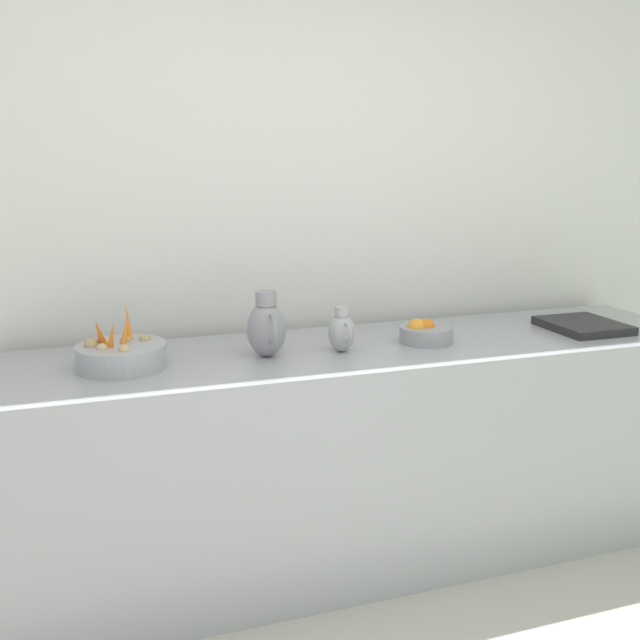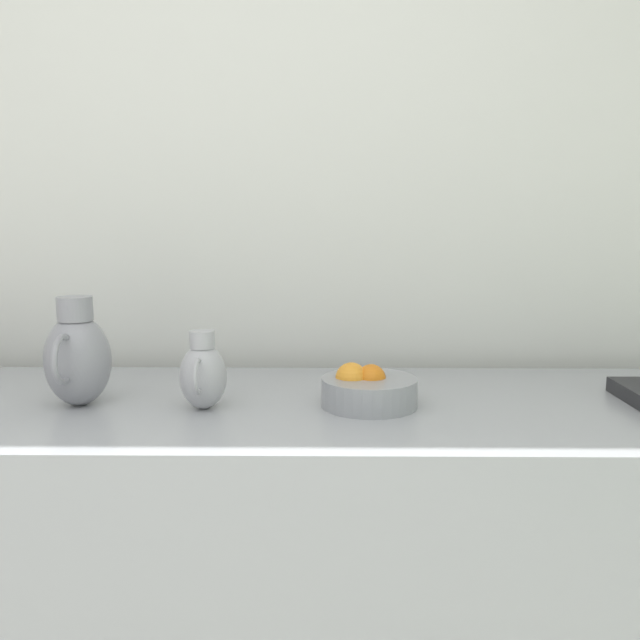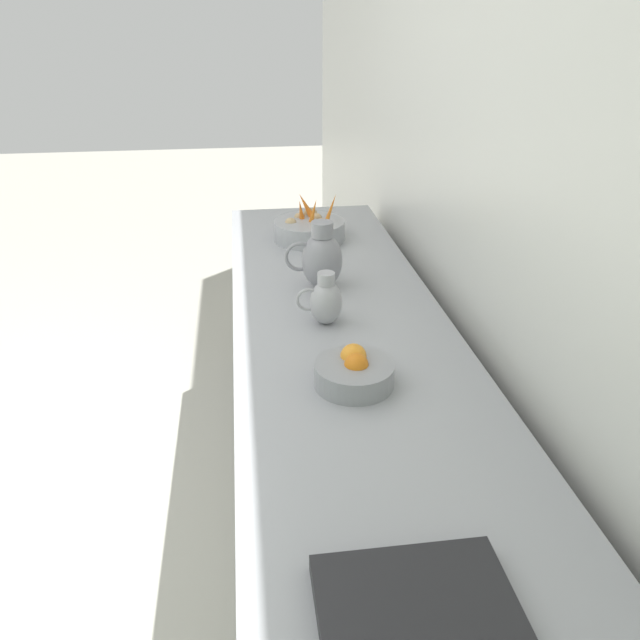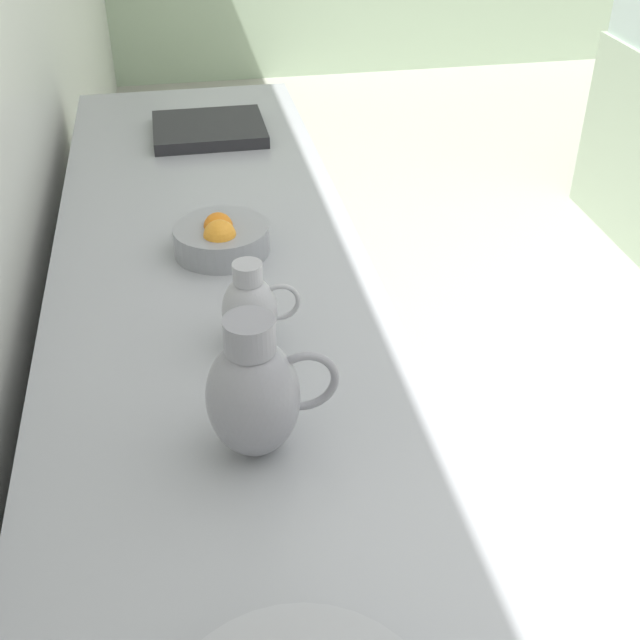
{
  "view_description": "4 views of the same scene",
  "coord_description": "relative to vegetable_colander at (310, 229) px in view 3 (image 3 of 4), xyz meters",
  "views": [
    {
      "loc": [
        1.11,
        -0.9,
        1.66
      ],
      "look_at": [
        -1.35,
        -0.07,
        1.07
      ],
      "focal_mm": 40.2,
      "sensor_mm": 36.0,
      "label": 1
    },
    {
      "loc": [
        0.05,
        0.32,
        1.35
      ],
      "look_at": [
        -1.33,
        0.3,
        1.14
      ],
      "focal_mm": 37.63,
      "sensor_mm": 36.0,
      "label": 2
    },
    {
      "loc": [
        -1.17,
        1.8,
        1.84
      ],
      "look_at": [
        -1.37,
        0.31,
        1.07
      ],
      "focal_mm": 33.89,
      "sensor_mm": 36.0,
      "label": 3
    },
    {
      "loc": [
        -1.53,
        -1.24,
        1.83
      ],
      "look_at": [
        -1.29,
        -0.0,
        0.98
      ],
      "focal_mm": 45.03,
      "sensor_mm": 36.0,
      "label": 4
    }
  ],
  "objects": [
    {
      "name": "counter_sink_basin",
      "position": [
        0.04,
        1.96,
        -0.03
      ],
      "size": [
        0.34,
        0.3,
        0.04
      ],
      "primitive_type": "cube",
      "color": "#232326",
      "rests_on": "prep_counter"
    },
    {
      "name": "prep_counter",
      "position": [
        -0.01,
        0.96,
        -0.51
      ],
      "size": [
        0.72,
        2.93,
        0.92
      ],
      "primitive_type": "cube",
      "color": "#9EA0A5",
      "rests_on": "ground_plane"
    },
    {
      "name": "metal_pitcher_short",
      "position": [
        0.05,
        0.83,
        0.03
      ],
      "size": [
        0.15,
        0.11,
        0.18
      ],
      "color": "#A3A3A8",
      "rests_on": "prep_counter"
    },
    {
      "name": "vegetable_colander",
      "position": [
        0.0,
        0.0,
        0.0
      ],
      "size": [
        0.32,
        0.32,
        0.22
      ],
      "color": "#9EA0A5",
      "rests_on": "prep_counter"
    },
    {
      "name": "metal_pitcher_tall",
      "position": [
        0.02,
        0.54,
        0.06
      ],
      "size": [
        0.21,
        0.15,
        0.25
      ],
      "color": "gray",
      "rests_on": "prep_counter"
    },
    {
      "name": "tile_wall_left",
      "position": [
        -0.48,
        1.46,
        0.53
      ],
      "size": [
        0.1,
        8.4,
        3.0
      ],
      "primitive_type": "cube",
      "color": "silver",
      "rests_on": "ground_plane"
    },
    {
      "name": "orange_bowl",
      "position": [
        0.02,
        1.2,
        -0.01
      ],
      "size": [
        0.22,
        0.22,
        0.1
      ],
      "color": "gray",
      "rests_on": "prep_counter"
    }
  ]
}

